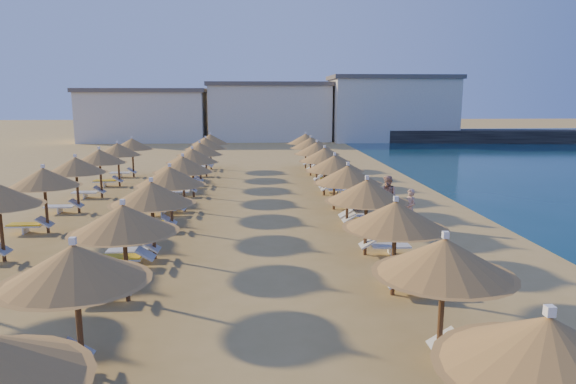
{
  "coord_description": "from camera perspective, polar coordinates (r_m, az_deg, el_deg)",
  "views": [
    {
      "loc": [
        -0.49,
        -18.43,
        5.47
      ],
      "look_at": [
        0.87,
        4.0,
        1.3
      ],
      "focal_mm": 32.0,
      "sensor_mm": 36.0,
      "label": 1
    }
  ],
  "objects": [
    {
      "name": "hotel_blocks",
      "position": [
        65.65,
        -1.14,
        8.97
      ],
      "size": [
        46.55,
        10.2,
        8.1
      ],
      "color": "silver",
      "rests_on": "ground"
    },
    {
      "name": "beachgoer_c",
      "position": [
        25.35,
        7.74,
        0.1
      ],
      "size": [
        1.07,
        1.11,
        1.86
      ],
      "primitive_type": "imported",
      "rotation": [
        0.0,
        0.0,
        -0.83
      ],
      "color": "tan",
      "rests_on": "ground"
    },
    {
      "name": "jetty",
      "position": [
        68.2,
        22.81,
        5.73
      ],
      "size": [
        30.26,
        7.29,
        1.5
      ],
      "primitive_type": "cube",
      "rotation": [
        0.0,
        0.0,
        -0.11
      ],
      "color": "black",
      "rests_on": "ground"
    },
    {
      "name": "parasol_row_inland",
      "position": [
        26.24,
        -22.51,
        2.67
      ],
      "size": [
        2.92,
        25.23,
        2.82
      ],
      "color": "brown",
      "rests_on": "ground"
    },
    {
      "name": "beachgoer_a",
      "position": [
        22.27,
        13.39,
        -1.79
      ],
      "size": [
        0.6,
        0.71,
        1.67
      ],
      "primitive_type": "imported",
      "rotation": [
        0.0,
        0.0,
        -1.18
      ],
      "color": "tan",
      "rests_on": "ground"
    },
    {
      "name": "parasol_row_east",
      "position": [
        23.27,
        5.86,
        2.51
      ],
      "size": [
        2.92,
        36.38,
        2.82
      ],
      "color": "brown",
      "rests_on": "ground"
    },
    {
      "name": "beachgoer_b",
      "position": [
        24.09,
        11.01,
        -0.48
      ],
      "size": [
        1.03,
        1.14,
        1.92
      ],
      "primitive_type": "imported",
      "rotation": [
        0.0,
        0.0,
        -1.17
      ],
      "color": "tan",
      "rests_on": "ground"
    },
    {
      "name": "ground",
      "position": [
        19.24,
        -1.87,
        -6.02
      ],
      "size": [
        220.0,
        220.0,
        0.0
      ],
      "primitive_type": "plane",
      "color": "tan",
      "rests_on": "ground"
    },
    {
      "name": "parasol_row_west",
      "position": [
        23.24,
        -12.23,
        2.31
      ],
      "size": [
        2.92,
        36.38,
        2.82
      ],
      "color": "brown",
      "rests_on": "ground"
    },
    {
      "name": "loungers",
      "position": [
        23.58,
        -7.64,
        -2.14
      ],
      "size": [
        15.49,
        34.08,
        0.66
      ],
      "color": "white",
      "rests_on": "ground"
    }
  ]
}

